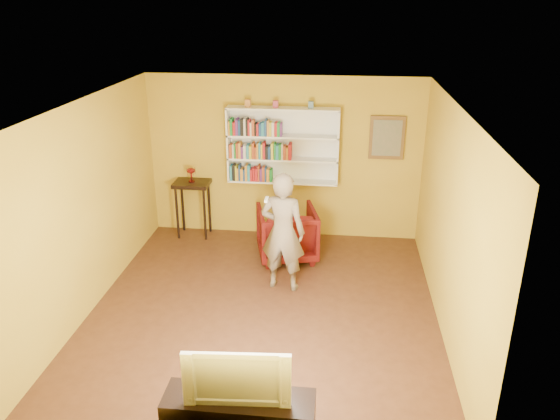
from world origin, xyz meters
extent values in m
cube|color=#402314|center=(0.00, 0.00, -0.06)|extent=(5.30, 5.80, 0.12)
cube|color=#B59221|center=(0.00, 2.52, 1.35)|extent=(5.30, 0.04, 2.70)
cube|color=#B59221|center=(0.00, -2.52, 1.35)|extent=(5.30, 0.04, 2.70)
cube|color=#B59221|center=(-2.27, 0.00, 1.35)|extent=(0.04, 5.80, 2.70)
cube|color=#B59221|center=(2.27, 0.00, 1.35)|extent=(0.04, 5.80, 2.70)
cube|color=white|center=(0.00, 0.00, 2.73)|extent=(5.30, 5.80, 0.06)
cube|color=white|center=(0.00, 2.48, 1.60)|extent=(1.80, 0.03, 1.20)
cube|color=white|center=(-0.89, 2.35, 1.60)|extent=(0.03, 0.28, 1.20)
cube|color=white|center=(0.89, 2.35, 1.60)|extent=(0.03, 0.28, 1.20)
cube|color=white|center=(0.00, 2.35, 1.00)|extent=(1.80, 0.28, 0.03)
cube|color=white|center=(0.00, 2.35, 1.38)|extent=(1.80, 0.28, 0.03)
cube|color=white|center=(0.00, 2.35, 1.76)|extent=(1.80, 0.28, 0.03)
cube|color=white|center=(0.00, 2.35, 2.20)|extent=(1.80, 0.28, 0.03)
cube|color=teal|center=(-0.84, 2.30, 1.14)|extent=(0.04, 0.15, 0.25)
cube|color=black|center=(-0.80, 2.31, 1.15)|extent=(0.04, 0.17, 0.26)
cube|color=gold|center=(-0.76, 2.30, 1.14)|extent=(0.03, 0.15, 0.25)
cube|color=orange|center=(-0.73, 2.30, 1.12)|extent=(0.02, 0.17, 0.21)
cube|color=navy|center=(-0.70, 2.31, 1.15)|extent=(0.02, 0.17, 0.26)
cube|color=orange|center=(-0.66, 2.30, 1.12)|extent=(0.04, 0.15, 0.20)
cube|color=navy|center=(-0.63, 2.30, 1.11)|extent=(0.03, 0.15, 0.19)
cube|color=orange|center=(-0.59, 2.30, 1.15)|extent=(0.03, 0.17, 0.26)
cube|color=teal|center=(-0.55, 2.30, 1.14)|extent=(0.04, 0.15, 0.26)
cube|color=#AC1A1E|center=(-0.51, 2.31, 1.11)|extent=(0.03, 0.18, 0.20)
cube|color=#AC1A1E|center=(-0.47, 2.30, 1.12)|extent=(0.03, 0.16, 0.22)
cube|color=#AC1A1E|center=(-0.42, 2.31, 1.12)|extent=(0.04, 0.19, 0.22)
cube|color=#9E401C|center=(-0.38, 2.31, 1.14)|extent=(0.02, 0.18, 0.26)
cube|color=#5C2673|center=(-0.35, 2.31, 1.12)|extent=(0.04, 0.17, 0.21)
cube|color=#9E401C|center=(-0.30, 2.29, 1.14)|extent=(0.04, 0.14, 0.24)
cube|color=navy|center=(-0.27, 2.29, 1.14)|extent=(0.02, 0.15, 0.24)
cube|color=orange|center=(-0.23, 2.30, 1.12)|extent=(0.04, 0.15, 0.21)
cube|color=#1C7E2D|center=(-0.19, 2.31, 1.11)|extent=(0.03, 0.17, 0.20)
cube|color=#9E401C|center=(-0.84, 2.29, 1.51)|extent=(0.04, 0.15, 0.23)
cube|color=silver|center=(-0.80, 2.30, 1.51)|extent=(0.03, 0.16, 0.23)
cube|color=#1C7E2D|center=(-0.77, 2.31, 1.52)|extent=(0.02, 0.18, 0.24)
cube|color=#9E401C|center=(-0.73, 2.30, 1.52)|extent=(0.03, 0.16, 0.25)
cube|color=orange|center=(-0.69, 2.31, 1.52)|extent=(0.04, 0.18, 0.25)
cube|color=#5C2673|center=(-0.65, 2.29, 1.49)|extent=(0.03, 0.15, 0.20)
cube|color=silver|center=(-0.61, 2.31, 1.51)|extent=(0.04, 0.17, 0.22)
cube|color=teal|center=(-0.56, 2.30, 1.51)|extent=(0.04, 0.16, 0.23)
cube|color=gold|center=(-0.51, 2.29, 1.50)|extent=(0.04, 0.14, 0.21)
cube|color=#9E401C|center=(-0.47, 2.30, 1.52)|extent=(0.04, 0.16, 0.26)
cube|color=#9E401C|center=(-0.43, 2.31, 1.49)|extent=(0.03, 0.17, 0.19)
cube|color=orange|center=(-0.40, 2.31, 1.52)|extent=(0.03, 0.18, 0.25)
cube|color=teal|center=(-0.36, 2.30, 1.53)|extent=(0.03, 0.15, 0.27)
cube|color=gold|center=(-0.33, 2.31, 1.52)|extent=(0.03, 0.18, 0.24)
cube|color=#AC1A1E|center=(-0.29, 2.30, 1.53)|extent=(0.04, 0.17, 0.27)
cube|color=black|center=(-0.25, 2.30, 1.50)|extent=(0.04, 0.16, 0.21)
cube|color=navy|center=(-0.20, 2.31, 1.50)|extent=(0.04, 0.19, 0.21)
cube|color=gold|center=(-0.16, 2.30, 1.53)|extent=(0.04, 0.16, 0.26)
cube|color=#1C7E2D|center=(-0.12, 2.29, 1.53)|extent=(0.03, 0.14, 0.27)
cube|color=teal|center=(-0.08, 2.31, 1.51)|extent=(0.04, 0.18, 0.23)
cube|color=#1C7E2D|center=(-0.04, 2.29, 1.52)|extent=(0.04, 0.14, 0.25)
cube|color=silver|center=(0.00, 2.31, 1.52)|extent=(0.02, 0.18, 0.25)
cube|color=#9E401C|center=(0.04, 2.30, 1.51)|extent=(0.04, 0.15, 0.23)
cube|color=orange|center=(0.08, 2.30, 1.50)|extent=(0.03, 0.15, 0.21)
cube|color=#AC1A1E|center=(0.12, 2.31, 1.52)|extent=(0.04, 0.19, 0.26)
cube|color=orange|center=(-0.85, 2.30, 1.89)|extent=(0.02, 0.16, 0.23)
cube|color=#1C7E2D|center=(-0.81, 2.31, 1.91)|extent=(0.04, 0.18, 0.26)
cube|color=#AC1A1E|center=(-0.77, 2.30, 1.88)|extent=(0.04, 0.16, 0.21)
cube|color=#5C2673|center=(-0.73, 2.31, 1.90)|extent=(0.04, 0.18, 0.26)
cube|color=navy|center=(-0.69, 2.30, 1.89)|extent=(0.03, 0.16, 0.24)
cube|color=black|center=(-0.64, 2.29, 1.91)|extent=(0.04, 0.15, 0.26)
cube|color=silver|center=(-0.60, 2.31, 1.91)|extent=(0.03, 0.18, 0.27)
cube|color=black|center=(-0.56, 2.31, 1.91)|extent=(0.03, 0.18, 0.27)
cube|color=#AC1A1E|center=(-0.53, 2.31, 1.90)|extent=(0.03, 0.18, 0.25)
cube|color=silver|center=(-0.50, 2.30, 1.88)|extent=(0.03, 0.16, 0.21)
cube|color=#9E401C|center=(-0.46, 2.29, 1.90)|extent=(0.04, 0.14, 0.25)
cube|color=black|center=(-0.43, 2.31, 1.87)|extent=(0.02, 0.18, 0.19)
cube|color=#AC1A1E|center=(-0.39, 2.30, 1.87)|extent=(0.03, 0.15, 0.19)
cube|color=navy|center=(-0.35, 2.31, 1.87)|extent=(0.04, 0.17, 0.19)
cube|color=teal|center=(-0.31, 2.29, 1.88)|extent=(0.04, 0.14, 0.22)
cube|color=navy|center=(-0.26, 2.31, 1.90)|extent=(0.04, 0.19, 0.25)
cube|color=orange|center=(-0.22, 2.29, 1.90)|extent=(0.03, 0.14, 0.25)
cube|color=gold|center=(-0.19, 2.30, 1.89)|extent=(0.03, 0.16, 0.22)
cube|color=silver|center=(-0.15, 2.31, 1.89)|extent=(0.04, 0.18, 0.22)
cube|color=#AC1A1E|center=(-0.10, 2.31, 1.88)|extent=(0.04, 0.19, 0.22)
cube|color=#1C7E2D|center=(-0.06, 2.31, 1.88)|extent=(0.04, 0.18, 0.22)
cube|color=#5C2673|center=(-0.02, 2.30, 1.88)|extent=(0.03, 0.16, 0.21)
cube|color=#AF6F32|center=(-0.55, 2.35, 2.27)|extent=(0.09, 0.09, 0.12)
cube|color=#A53753|center=(-0.11, 2.35, 2.27)|extent=(0.08, 0.08, 0.11)
cube|color=slate|center=(0.44, 2.35, 2.27)|extent=(0.08, 0.08, 0.11)
cube|color=brown|center=(1.65, 2.46, 1.75)|extent=(0.55, 0.04, 0.70)
cube|color=#7E6F5C|center=(1.65, 2.44, 1.75)|extent=(0.45, 0.02, 0.58)
cylinder|color=black|center=(-1.75, 2.08, 0.45)|extent=(0.04, 0.04, 0.90)
cylinder|color=black|center=(-1.28, 2.08, 0.45)|extent=(0.04, 0.04, 0.90)
cylinder|color=black|center=(-1.75, 2.42, 0.45)|extent=(0.04, 0.04, 0.90)
cylinder|color=black|center=(-1.28, 2.42, 0.45)|extent=(0.04, 0.04, 0.90)
cube|color=black|center=(-1.51, 2.25, 0.93)|extent=(0.59, 0.45, 0.06)
cylinder|color=maroon|center=(-1.51, 2.25, 0.97)|extent=(0.10, 0.10, 0.02)
cylinder|color=maroon|center=(-1.51, 2.25, 1.05)|extent=(0.03, 0.03, 0.13)
ellipsoid|color=maroon|center=(-1.51, 2.25, 1.16)|extent=(0.14, 0.14, 0.09)
cylinder|color=#FDDEAD|center=(-1.44, 2.25, 1.15)|extent=(0.01, 0.01, 0.10)
cylinder|color=#FDDEAD|center=(-1.47, 2.30, 1.15)|extent=(0.01, 0.01, 0.10)
cylinder|color=#FDDEAD|center=(-1.51, 2.32, 1.15)|extent=(0.01, 0.01, 0.10)
cylinder|color=#FDDEAD|center=(-1.56, 2.30, 1.15)|extent=(0.01, 0.01, 0.10)
cylinder|color=#FDDEAD|center=(-1.58, 2.25, 1.15)|extent=(0.01, 0.01, 0.10)
cylinder|color=#FDDEAD|center=(-1.56, 2.20, 1.15)|extent=(0.01, 0.01, 0.10)
cylinder|color=#FDDEAD|center=(-1.51, 2.18, 1.15)|extent=(0.01, 0.01, 0.10)
cylinder|color=#FDDEAD|center=(-1.47, 2.20, 1.15)|extent=(0.01, 0.01, 0.10)
imported|color=#410406|center=(0.15, 1.58, 0.41)|extent=(1.06, 1.08, 0.82)
imported|color=#6D5F50|center=(0.19, 0.64, 0.85)|extent=(0.68, 0.50, 1.70)
cube|color=white|center=(0.00, 0.40, 1.41)|extent=(0.04, 0.15, 0.04)
cube|color=black|center=(0.10, -2.25, 0.25)|extent=(1.38, 0.42, 0.49)
imported|color=black|center=(0.10, -2.25, 0.77)|extent=(0.96, 0.19, 0.55)
camera|label=1|loc=(0.91, -6.13, 3.91)|focal=35.00mm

